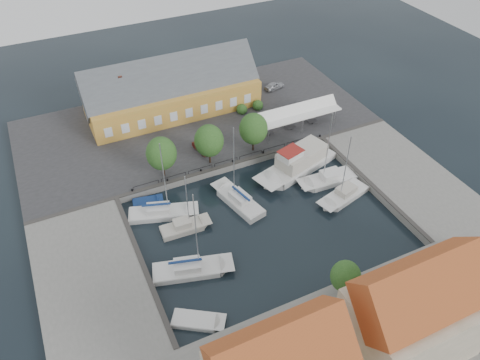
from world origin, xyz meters
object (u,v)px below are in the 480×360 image
(center_sailboat, at_px, (238,201))
(east_boat_b, at_px, (344,196))
(east_boat_a, at_px, (328,180))
(launch_nw, at_px, (147,202))
(west_boat_a, at_px, (162,213))
(warehouse, at_px, (168,92))
(west_boat_d, at_px, (191,270))
(car_silver, at_px, (274,86))
(car_red, at_px, (201,148))
(trawler, at_px, (298,163))
(tent_canopy, at_px, (297,113))
(launch_sw, at_px, (198,322))
(west_boat_b, at_px, (185,228))

(center_sailboat, xyz_separation_m, east_boat_b, (13.51, -5.10, -0.10))
(east_boat_a, xyz_separation_m, launch_nw, (-24.54, 6.65, -0.17))
(east_boat_b, relative_size, west_boat_a, 0.92)
(warehouse, height_order, west_boat_d, west_boat_d)
(car_silver, relative_size, car_red, 1.07)
(warehouse, xyz_separation_m, east_boat_b, (14.59, -30.16, -4.17))
(center_sailboat, distance_m, trawler, 11.43)
(tent_canopy, relative_size, car_silver, 3.62)
(warehouse, bearing_deg, launch_nw, -116.87)
(tent_canopy, relative_size, west_boat_a, 1.16)
(warehouse, bearing_deg, tent_canopy, -39.86)
(warehouse, relative_size, trawler, 2.02)
(east_boat_a, height_order, launch_nw, east_boat_a)
(center_sailboat, relative_size, launch_sw, 2.09)
(tent_canopy, height_order, west_boat_b, west_boat_b)
(trawler, bearing_deg, center_sailboat, -164.76)
(east_boat_a, distance_m, west_boat_b, 21.69)
(east_boat_a, xyz_separation_m, east_boat_b, (0.05, -3.77, -0.00))
(tent_canopy, distance_m, east_boat_a, 13.15)
(car_silver, bearing_deg, car_red, 110.19)
(warehouse, relative_size, car_red, 7.93)
(west_boat_d, height_order, launch_sw, west_boat_d)
(warehouse, xyz_separation_m, launch_sw, (-10.57, -39.78, -4.34))
(trawler, height_order, west_boat_a, west_boat_a)
(east_boat_b, height_order, west_boat_a, west_boat_a)
(car_silver, xyz_separation_m, car_red, (-18.87, -11.87, -0.07))
(east_boat_b, relative_size, west_boat_d, 0.89)
(car_silver, bearing_deg, trawler, 148.62)
(car_red, bearing_deg, car_silver, 21.13)
(launch_sw, distance_m, launch_nw, 20.05)
(east_boat_a, bearing_deg, east_boat_b, -89.22)
(car_red, bearing_deg, center_sailboat, -98.29)
(car_red, relative_size, west_boat_d, 0.29)
(launch_sw, bearing_deg, tent_canopy, 43.66)
(tent_canopy, xyz_separation_m, trawler, (-4.51, -8.20, -2.67))
(tent_canopy, bearing_deg, center_sailboat, -144.17)
(trawler, distance_m, east_boat_b, 8.51)
(warehouse, xyz_separation_m, east_boat_a, (14.54, -26.38, -4.17))
(center_sailboat, xyz_separation_m, west_boat_a, (-10.04, 2.25, -0.09))
(car_silver, relative_size, east_boat_a, 0.32)
(tent_canopy, bearing_deg, west_boat_d, -142.71)
(west_boat_b, bearing_deg, west_boat_a, 115.86)
(east_boat_b, bearing_deg, west_boat_a, 162.66)
(car_silver, bearing_deg, launch_nw, 110.05)
(launch_sw, bearing_deg, east_boat_a, 28.08)
(trawler, height_order, east_boat_a, east_boat_a)
(car_red, relative_size, launch_sw, 0.61)
(car_silver, distance_m, east_boat_b, 29.23)
(east_boat_b, bearing_deg, center_sailboat, 159.31)
(east_boat_b, bearing_deg, launch_nw, 157.03)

